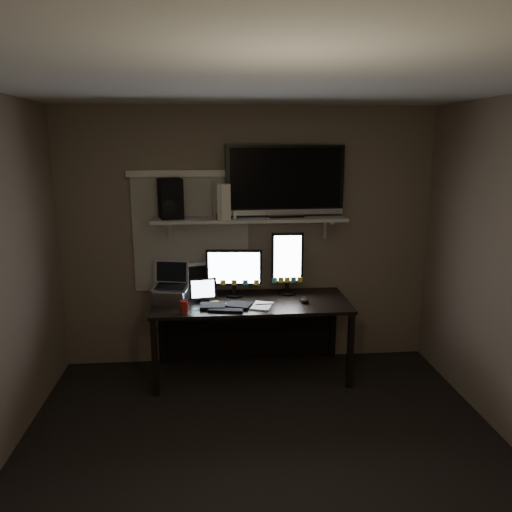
{
  "coord_description": "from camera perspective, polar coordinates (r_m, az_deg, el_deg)",
  "views": [
    {
      "loc": [
        -0.33,
        -2.96,
        2.16
      ],
      "look_at": [
        0.03,
        1.25,
        1.2
      ],
      "focal_mm": 35.0,
      "sensor_mm": 36.0,
      "label": 1
    }
  ],
  "objects": [
    {
      "name": "bottles",
      "position": [
        4.54,
        -3.41,
        5.05
      ],
      "size": [
        0.21,
        0.1,
        0.13
      ],
      "primitive_type": null,
      "rotation": [
        0.0,
        0.0,
        -0.24
      ],
      "color": "#A50F0C",
      "rests_on": "wall_shelf"
    },
    {
      "name": "notepad",
      "position": [
        4.47,
        0.69,
        -5.74
      ],
      "size": [
        0.24,
        0.28,
        0.01
      ],
      "primitive_type": "cube",
      "rotation": [
        0.0,
        0.0,
        -0.34
      ],
      "color": "white",
      "rests_on": "desk"
    },
    {
      "name": "tablet",
      "position": [
        4.61,
        -6.07,
        -3.88
      ],
      "size": [
        0.26,
        0.14,
        0.22
      ],
      "primitive_type": "cube",
      "rotation": [
        0.0,
        0.0,
        0.16
      ],
      "color": "black",
      "rests_on": "desk"
    },
    {
      "name": "monitor_landscape",
      "position": [
        4.71,
        -2.52,
        -1.92
      ],
      "size": [
        0.53,
        0.1,
        0.46
      ],
      "primitive_type": "cube",
      "rotation": [
        0.0,
        0.0,
        -0.08
      ],
      "color": "black",
      "rests_on": "desk"
    },
    {
      "name": "wall_shelf",
      "position": [
        4.65,
        -0.77,
        4.23
      ],
      "size": [
        1.8,
        0.35,
        0.03
      ],
      "primitive_type": "cube",
      "color": "#B7B7B2",
      "rests_on": "back_wall"
    },
    {
      "name": "ceiling",
      "position": [
        3.0,
        1.58,
        19.32
      ],
      "size": [
        3.6,
        3.6,
        0.0
      ],
      "primitive_type": "plane",
      "rotation": [
        3.14,
        0.0,
        0.0
      ],
      "color": "silver",
      "rests_on": "back_wall"
    },
    {
      "name": "cup",
      "position": [
        4.35,
        -8.21,
        -5.76
      ],
      "size": [
        0.09,
        0.09,
        0.11
      ],
      "primitive_type": "cylinder",
      "rotation": [
        0.0,
        0.0,
        -0.33
      ],
      "color": "maroon",
      "rests_on": "desk"
    },
    {
      "name": "laptop",
      "position": [
        4.6,
        -9.7,
        -3.11
      ],
      "size": [
        0.37,
        0.32,
        0.36
      ],
      "primitive_type": "cube",
      "rotation": [
        0.0,
        0.0,
        -0.2
      ],
      "color": "#BBBBC0",
      "rests_on": "desk"
    },
    {
      "name": "desk",
      "position": [
        4.8,
        -0.67,
        -6.74
      ],
      "size": [
        1.8,
        0.75,
        0.73
      ],
      "color": "black",
      "rests_on": "floor"
    },
    {
      "name": "monitor_portrait",
      "position": [
        4.77,
        3.59,
        -0.82
      ],
      "size": [
        0.31,
        0.06,
        0.61
      ],
      "primitive_type": "cube",
      "rotation": [
        0.0,
        0.0,
        -0.02
      ],
      "color": "black",
      "rests_on": "desk"
    },
    {
      "name": "mouse",
      "position": [
        4.61,
        5.55,
        -5.04
      ],
      "size": [
        0.09,
        0.12,
        0.04
      ],
      "primitive_type": "ellipsoid",
      "rotation": [
        0.0,
        0.0,
        0.13
      ],
      "color": "black",
      "rests_on": "desk"
    },
    {
      "name": "keyboard",
      "position": [
        4.46,
        -3.49,
        -5.69
      ],
      "size": [
        0.49,
        0.27,
        0.03
      ],
      "primitive_type": "cube",
      "rotation": [
        0.0,
        0.0,
        -0.21
      ],
      "color": "black",
      "rests_on": "desk"
    },
    {
      "name": "speaker",
      "position": [
        4.65,
        -9.75,
        6.49
      ],
      "size": [
        0.25,
        0.28,
        0.36
      ],
      "primitive_type": "cube",
      "rotation": [
        0.0,
        0.0,
        0.26
      ],
      "color": "black",
      "rests_on": "wall_shelf"
    },
    {
      "name": "floor",
      "position": [
        3.68,
        1.32,
        -23.14
      ],
      "size": [
        3.6,
        3.6,
        0.0
      ],
      "primitive_type": "plane",
      "color": "black",
      "rests_on": "ground"
    },
    {
      "name": "window_blinds",
      "position": [
        4.83,
        -7.44,
        2.46
      ],
      "size": [
        1.1,
        0.02,
        1.1
      ],
      "primitive_type": "cube",
      "color": "#B9B5A6",
      "rests_on": "back_wall"
    },
    {
      "name": "sticky_notes",
      "position": [
        4.52,
        -4.99,
        -5.65
      ],
      "size": [
        0.34,
        0.26,
        0.0
      ],
      "primitive_type": null,
      "rotation": [
        0.0,
        0.0,
        -0.05
      ],
      "color": "yellow",
      "rests_on": "desk"
    },
    {
      "name": "game_console",
      "position": [
        4.59,
        -3.97,
        6.31
      ],
      "size": [
        0.16,
        0.28,
        0.32
      ],
      "primitive_type": "cube",
      "rotation": [
        0.0,
        0.0,
        0.31
      ],
      "color": "silver",
      "rests_on": "wall_shelf"
    },
    {
      "name": "file_sorter",
      "position": [
        4.84,
        -7.02,
        -2.61
      ],
      "size": [
        0.26,
        0.17,
        0.3
      ],
      "primitive_type": "cube",
      "rotation": [
        0.0,
        0.0,
        0.29
      ],
      "color": "black",
      "rests_on": "desk"
    },
    {
      "name": "back_wall",
      "position": [
        4.86,
        -0.91,
        2.04
      ],
      "size": [
        3.6,
        0.0,
        3.6
      ],
      "primitive_type": "plane",
      "rotation": [
        1.57,
        0.0,
        0.0
      ],
      "color": "#736552",
      "rests_on": "floor"
    },
    {
      "name": "tv",
      "position": [
        4.68,
        3.36,
        8.54
      ],
      "size": [
        1.11,
        0.26,
        0.66
      ],
      "primitive_type": "cube",
      "rotation": [
        0.0,
        0.0,
        0.05
      ],
      "color": "black",
      "rests_on": "wall_shelf"
    }
  ]
}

